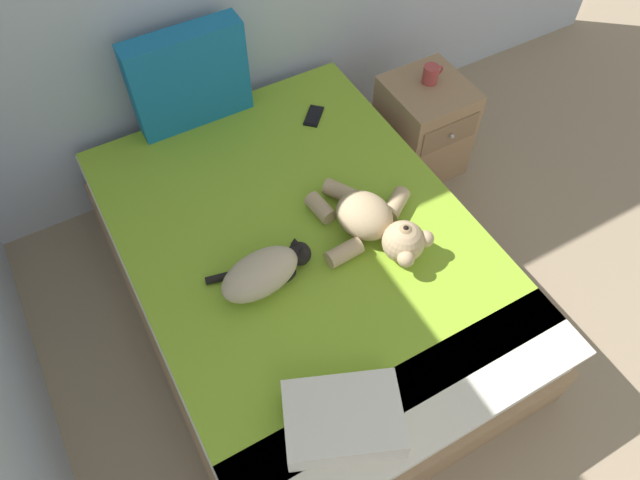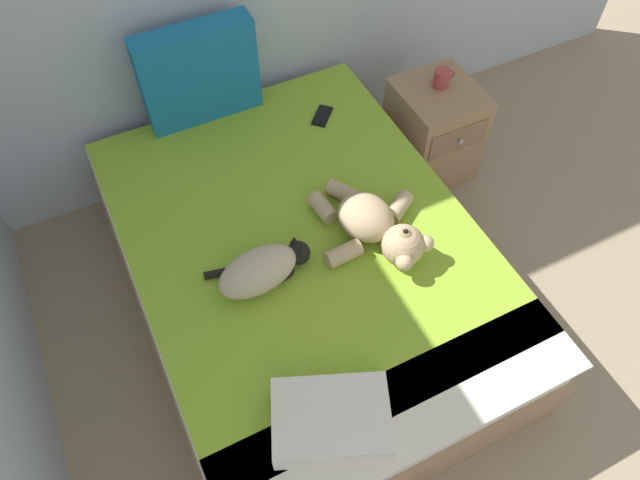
# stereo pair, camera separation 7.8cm
# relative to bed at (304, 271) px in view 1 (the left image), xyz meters

# --- Properties ---
(ground_plane) EXTENTS (11.04, 11.04, 0.00)m
(ground_plane) POSITION_rel_bed_xyz_m (0.75, -1.14, -0.25)
(ground_plane) COLOR gray
(bed) EXTENTS (1.48, 2.02, 0.50)m
(bed) POSITION_rel_bed_xyz_m (0.00, 0.00, 0.00)
(bed) COLOR #9E7A56
(bed) RESTS_ON ground_plane
(patterned_cushion) EXTENTS (0.56, 0.13, 0.49)m
(patterned_cushion) POSITION_rel_bed_xyz_m (-0.10, 0.92, 0.50)
(patterned_cushion) COLOR #1972AD
(patterned_cushion) RESTS_ON bed
(cat) EXTENTS (0.44, 0.25, 0.15)m
(cat) POSITION_rel_bed_xyz_m (-0.24, -0.12, 0.33)
(cat) COLOR #C6B293
(cat) RESTS_ON bed
(teddy_bear) EXTENTS (0.49, 0.59, 0.19)m
(teddy_bear) POSITION_rel_bed_xyz_m (0.27, -0.13, 0.34)
(teddy_bear) COLOR tan
(teddy_bear) RESTS_ON bed
(cell_phone) EXTENTS (0.15, 0.16, 0.01)m
(cell_phone) POSITION_rel_bed_xyz_m (0.41, 0.64, 0.26)
(cell_phone) COLOR black
(cell_phone) RESTS_ON bed
(throw_pillow) EXTENTS (0.48, 0.41, 0.11)m
(throw_pillow) POSITION_rel_bed_xyz_m (-0.26, -0.77, 0.31)
(throw_pillow) COLOR white
(throw_pillow) RESTS_ON bed
(nightstand) EXTENTS (0.41, 0.45, 0.55)m
(nightstand) POSITION_rel_bed_xyz_m (1.01, 0.50, 0.03)
(nightstand) COLOR #9E7A56
(nightstand) RESTS_ON ground_plane
(mug) EXTENTS (0.12, 0.08, 0.09)m
(mug) POSITION_rel_bed_xyz_m (1.03, 0.53, 0.35)
(mug) COLOR #B23F3F
(mug) RESTS_ON nightstand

